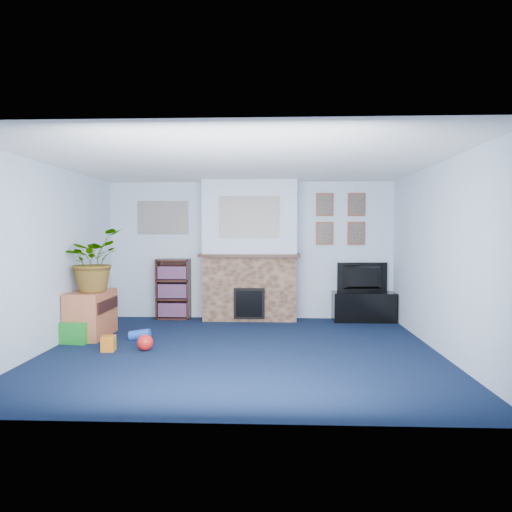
{
  "coord_description": "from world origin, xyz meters",
  "views": [
    {
      "loc": [
        0.42,
        -5.78,
        1.52
      ],
      "look_at": [
        0.16,
        0.76,
        1.18
      ],
      "focal_mm": 32.0,
      "sensor_mm": 36.0,
      "label": 1
    }
  ],
  "objects_px": {
    "tv_stand": "(363,308)",
    "bookshelf": "(174,290)",
    "sideboard": "(91,313)",
    "television": "(364,278)"
  },
  "relations": [
    {
      "from": "tv_stand",
      "to": "bookshelf",
      "type": "bearing_deg",
      "value": 178.67
    },
    {
      "from": "tv_stand",
      "to": "sideboard",
      "type": "height_order",
      "value": "sideboard"
    },
    {
      "from": "bookshelf",
      "to": "sideboard",
      "type": "distance_m",
      "value": 1.68
    },
    {
      "from": "television",
      "to": "sideboard",
      "type": "xyz_separation_m",
      "value": [
        -4.19,
        -1.36,
        -0.4
      ]
    },
    {
      "from": "tv_stand",
      "to": "bookshelf",
      "type": "height_order",
      "value": "bookshelf"
    },
    {
      "from": "tv_stand",
      "to": "bookshelf",
      "type": "relative_size",
      "value": 0.99
    },
    {
      "from": "sideboard",
      "to": "tv_stand",
      "type": "bearing_deg",
      "value": 17.76
    },
    {
      "from": "bookshelf",
      "to": "sideboard",
      "type": "relative_size",
      "value": 1.22
    },
    {
      "from": "tv_stand",
      "to": "bookshelf",
      "type": "xyz_separation_m",
      "value": [
        -3.3,
        0.08,
        0.28
      ]
    },
    {
      "from": "tv_stand",
      "to": "television",
      "type": "height_order",
      "value": "television"
    }
  ]
}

